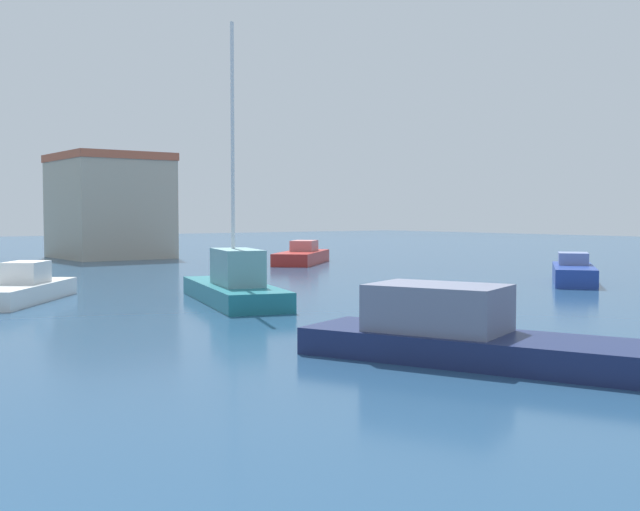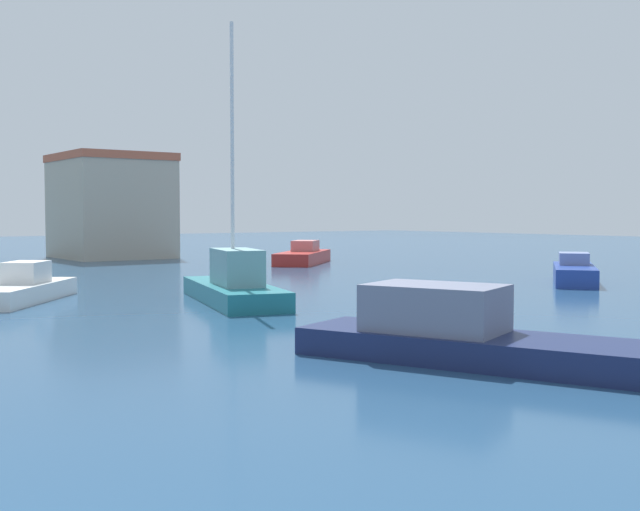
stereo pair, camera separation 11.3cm
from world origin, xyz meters
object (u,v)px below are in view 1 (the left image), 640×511
motorboat_navy_inner_mooring (465,334)px  motorboat_blue_distant_east (574,272)px  motorboat_white_outer_mooring (23,289)px  motorboat_red_far_right (302,256)px  sailboat_teal_distant_north (235,284)px

motorboat_navy_inner_mooring → motorboat_blue_distant_east: motorboat_navy_inner_mooring is taller
motorboat_white_outer_mooring → motorboat_red_far_right: bearing=30.0°
motorboat_white_outer_mooring → motorboat_navy_inner_mooring: (3.85, -16.02, 0.11)m
motorboat_navy_inner_mooring → motorboat_white_outer_mooring: bearing=103.5°
sailboat_teal_distant_north → motorboat_white_outer_mooring: size_ratio=1.66×
motorboat_navy_inner_mooring → motorboat_red_far_right: 30.90m
motorboat_navy_inner_mooring → motorboat_red_far_right: size_ratio=1.17×
motorboat_red_far_right → motorboat_navy_inner_mooring: bearing=-119.3°
sailboat_teal_distant_north → motorboat_red_far_right: sailboat_teal_distant_north is taller
motorboat_white_outer_mooring → motorboat_red_far_right: size_ratio=0.88×
motorboat_blue_distant_east → motorboat_red_far_right: 17.48m
motorboat_navy_inner_mooring → motorboat_blue_distant_east: 19.30m
motorboat_navy_inner_mooring → motorboat_blue_distant_east: bearing=29.7°
motorboat_white_outer_mooring → motorboat_blue_distant_east: (20.62, -6.46, 0.03)m
motorboat_navy_inner_mooring → motorboat_blue_distant_east: size_ratio=1.33×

